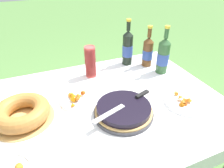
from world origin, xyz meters
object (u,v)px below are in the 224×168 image
at_px(serving_knife, 128,103).
at_px(cider_bottle_green, 163,56).
at_px(bundt_cake, 22,112).
at_px(snack_plate_near, 185,102).
at_px(berry_tart, 124,110).
at_px(cup_stack, 90,62).
at_px(juice_bottle_red, 128,48).
at_px(cider_bottle_amber, 148,52).
at_px(snack_plate_right, 77,100).

distance_m(serving_knife, cider_bottle_green, 0.52).
height_order(bundt_cake, snack_plate_near, bundt_cake).
relative_size(berry_tart, cup_stack, 1.45).
relative_size(serving_knife, snack_plate_near, 1.53).
bearing_deg(serving_knife, cup_stack, -100.33).
bearing_deg(serving_knife, snack_plate_near, 151.33).
bearing_deg(cider_bottle_green, berry_tart, -145.03).
height_order(serving_knife, juice_bottle_red, juice_bottle_red).
bearing_deg(snack_plate_near, serving_knife, 169.73).
bearing_deg(serving_knife, berry_tart, -0.00).
height_order(berry_tart, cider_bottle_green, cider_bottle_green).
xyz_separation_m(cider_bottle_amber, juice_bottle_red, (-0.12, 0.08, 0.02)).
bearing_deg(juice_bottle_red, cider_bottle_amber, -33.05).
bearing_deg(berry_tart, snack_plate_right, 134.65).
distance_m(cup_stack, juice_bottle_red, 0.32).
distance_m(cup_stack, cider_bottle_amber, 0.44).
bearing_deg(cider_bottle_amber, berry_tart, -132.32).
relative_size(bundt_cake, cider_bottle_amber, 1.03).
relative_size(serving_knife, cup_stack, 1.69).
relative_size(cup_stack, snack_plate_near, 0.91).
bearing_deg(bundt_cake, cup_stack, 32.23).
distance_m(berry_tart, snack_plate_near, 0.36).
bearing_deg(cup_stack, bundt_cake, -147.77).
distance_m(berry_tart, juice_bottle_red, 0.60).
bearing_deg(serving_knife, cider_bottle_green, -162.50).
bearing_deg(cider_bottle_amber, bundt_cake, -162.64).
xyz_separation_m(cider_bottle_green, juice_bottle_red, (-0.17, 0.21, 0.00)).
bearing_deg(serving_knife, juice_bottle_red, -134.31).
distance_m(bundt_cake, snack_plate_right, 0.29).
bearing_deg(berry_tart, cider_bottle_amber, 47.68).
bearing_deg(cider_bottle_green, juice_bottle_red, 128.11).
xyz_separation_m(berry_tart, bundt_cake, (-0.49, 0.16, 0.02)).
xyz_separation_m(serving_knife, snack_plate_near, (0.33, -0.06, -0.05)).
xyz_separation_m(serving_knife, snack_plate_right, (-0.23, 0.19, -0.05)).
bearing_deg(cider_bottle_amber, snack_plate_right, -158.32).
height_order(cider_bottle_green, snack_plate_right, cider_bottle_green).
height_order(cup_stack, cider_bottle_amber, cider_bottle_amber).
bearing_deg(serving_knife, cider_bottle_amber, -149.29).
bearing_deg(snack_plate_near, bundt_cake, 165.75).
bearing_deg(cup_stack, serving_knife, -81.92).
bearing_deg(snack_plate_right, cider_bottle_green, 9.54).
distance_m(cider_bottle_amber, juice_bottle_red, 0.15).
distance_m(serving_knife, snack_plate_near, 0.34).
bearing_deg(snack_plate_right, cider_bottle_amber, 21.68).
bearing_deg(juice_bottle_red, serving_knife, -115.90).
height_order(cup_stack, snack_plate_right, cup_stack).
xyz_separation_m(cider_bottle_amber, snack_plate_right, (-0.60, -0.24, -0.10)).
xyz_separation_m(cup_stack, snack_plate_right, (-0.17, -0.25, -0.09)).
height_order(bundt_cake, snack_plate_right, bundt_cake).
bearing_deg(berry_tart, bundt_cake, 161.37).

